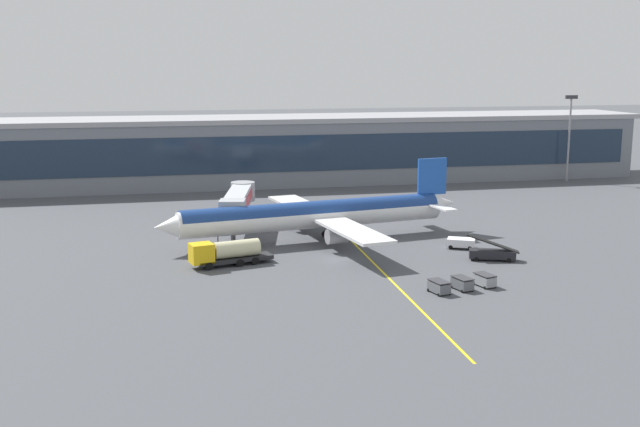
# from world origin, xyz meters

# --- Properties ---
(ground_plane) EXTENTS (700.00, 700.00, 0.00)m
(ground_plane) POSITION_xyz_m (0.00, 0.00, 0.00)
(ground_plane) COLOR #47494F
(apron_lead_in_line) EXTENTS (3.04, 79.96, 0.01)m
(apron_lead_in_line) POSITION_xyz_m (4.25, 2.00, 0.00)
(apron_lead_in_line) COLOR yellow
(apron_lead_in_line) RESTS_ON ground_plane
(terminal_building) EXTENTS (193.80, 19.32, 14.45)m
(terminal_building) POSITION_xyz_m (-10.88, 68.81, 7.24)
(terminal_building) COLOR slate
(terminal_building) RESTS_ON ground_plane
(main_airliner) EXTENTS (47.01, 37.76, 11.36)m
(main_airliner) POSITION_xyz_m (-0.59, 11.02, 3.97)
(main_airliner) COLOR white
(main_airliner) RESTS_ON ground_plane
(jet_bridge) EXTENTS (7.46, 19.94, 6.67)m
(jet_bridge) POSITION_xyz_m (-10.91, 19.58, 4.97)
(jet_bridge) COLOR #B2B7BC
(jet_bridge) RESTS_ON ground_plane
(fuel_tanker) EXTENTS (11.09, 4.95, 3.25)m
(fuel_tanker) POSITION_xyz_m (-14.89, -0.23, 1.75)
(fuel_tanker) COLOR #232326
(fuel_tanker) RESTS_ON ground_plane
(belt_loader) EXTENTS (6.92, 3.92, 3.49)m
(belt_loader) POSITION_xyz_m (19.80, -5.07, 0.99)
(belt_loader) COLOR black
(belt_loader) RESTS_ON ground_plane
(pushback_tug) EXTENTS (4.43, 3.80, 1.40)m
(pushback_tug) POSITION_xyz_m (18.37, 2.24, 0.85)
(pushback_tug) COLOR white
(pushback_tug) RESTS_ON ground_plane
(baggage_cart_0) EXTENTS (2.14, 2.93, 1.48)m
(baggage_cart_0) POSITION_xyz_m (7.46, -17.61, 0.78)
(baggage_cart_0) COLOR #595B60
(baggage_cart_0) RESTS_ON ground_plane
(baggage_cart_1) EXTENTS (2.14, 2.93, 1.48)m
(baggage_cart_1) POSITION_xyz_m (10.57, -16.88, 0.78)
(baggage_cart_1) COLOR #595B60
(baggage_cart_1) RESTS_ON ground_plane
(baggage_cart_2) EXTENTS (2.14, 2.93, 1.48)m
(baggage_cart_2) POSITION_xyz_m (13.69, -16.14, 0.78)
(baggage_cart_2) COLOR gray
(baggage_cart_2) RESTS_ON ground_plane
(apron_light_mast_0) EXTENTS (2.80, 0.50, 18.95)m
(apron_light_mast_0) POSITION_xyz_m (66.50, 56.85, 11.36)
(apron_light_mast_0) COLOR gray
(apron_light_mast_0) RESTS_ON ground_plane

